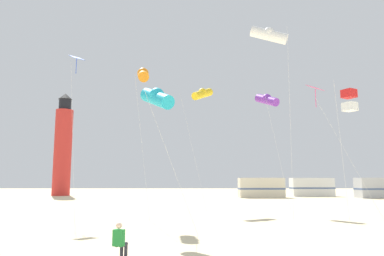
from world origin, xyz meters
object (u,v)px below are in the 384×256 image
at_px(kite_flyer_standing, 121,240).
at_px(kite_tube_orange, 144,75).
at_px(kite_diamond_rainbow, 318,93).
at_px(rv_van_cream, 262,188).
at_px(lighthouse_distant, 64,147).
at_px(kite_tube_violet, 268,100).
at_px(rv_van_white, 313,187).
at_px(kite_box_scarlet, 350,100).
at_px(rv_van_silver, 381,188).
at_px(kite_tube_white, 270,35).
at_px(kite_diamond_blue, 77,65).
at_px(kite_tube_gold, 203,94).
at_px(kite_tube_cyan, 158,98).

xyz_separation_m(kite_flyer_standing, kite_tube_orange, (-0.97, 11.54, 8.87)).
height_order(kite_diamond_rainbow, rv_van_cream, kite_diamond_rainbow).
bearing_deg(kite_diamond_rainbow, lighthouse_distant, 127.16).
relative_size(kite_tube_violet, rv_van_white, 1.51).
xyz_separation_m(kite_box_scarlet, rv_van_silver, (18.04, 32.88, -5.25)).
relative_size(kite_diamond_rainbow, kite_tube_white, 0.65).
xyz_separation_m(kite_tube_white, rv_van_silver, (21.21, 28.67, -10.61)).
distance_m(kite_tube_violet, rv_van_cream, 24.64).
relative_size(kite_tube_orange, rv_van_silver, 1.54).
distance_m(kite_diamond_rainbow, kite_diamond_blue, 16.68).
distance_m(kite_tube_gold, rv_van_white, 32.01).
xyz_separation_m(kite_tube_white, rv_van_white, (13.46, 34.05, -10.61)).
distance_m(kite_tube_violet, kite_tube_orange, 11.36).
xyz_separation_m(kite_tube_gold, rv_van_white, (17.60, 25.27, -8.74)).
xyz_separation_m(kite_tube_gold, lighthouse_distant, (-22.07, 27.68, -2.29)).
bearing_deg(kite_diamond_blue, kite_tube_orange, -18.79).
bearing_deg(kite_box_scarlet, kite_diamond_blue, 157.98).
height_order(kite_tube_violet, kite_tube_cyan, kite_tube_violet).
height_order(kite_box_scarlet, rv_van_white, kite_box_scarlet).
bearing_deg(kite_diamond_rainbow, kite_flyer_standing, -136.53).
bearing_deg(kite_tube_gold, kite_diamond_rainbow, -56.93).
distance_m(kite_tube_violet, kite_tube_white, 7.56).
bearing_deg(kite_tube_gold, rv_van_silver, 38.11).
bearing_deg(kite_diamond_rainbow, kite_tube_gold, 123.07).
height_order(kite_tube_orange, lighthouse_distant, lighthouse_distant).
bearing_deg(kite_tube_gold, kite_tube_orange, -117.84).
height_order(lighthouse_distant, rv_van_silver, lighthouse_distant).
height_order(kite_tube_gold, rv_van_white, kite_tube_gold).
relative_size(kite_tube_white, rv_van_white, 1.95).
xyz_separation_m(kite_flyer_standing, rv_van_white, (20.85, 44.81, 0.78)).
relative_size(lighthouse_distant, rv_van_cream, 2.58).
height_order(kite_tube_violet, kite_diamond_blue, kite_diamond_blue).
bearing_deg(rv_van_cream, kite_tube_cyan, -110.24).
distance_m(kite_tube_violet, kite_box_scarlet, 11.57).
bearing_deg(rv_van_cream, kite_flyer_standing, -108.64).
relative_size(kite_tube_violet, rv_van_cream, 1.51).
height_order(kite_flyer_standing, rv_van_silver, rv_van_silver).
distance_m(kite_tube_orange, kite_tube_white, 8.77).
height_order(kite_tube_cyan, kite_tube_orange, kite_tube_orange).
xyz_separation_m(kite_box_scarlet, kite_tube_white, (-3.17, 4.21, 5.36)).
relative_size(kite_tube_violet, kite_tube_white, 0.78).
relative_size(rv_van_cream, rv_van_white, 1.00).
relative_size(kite_flyer_standing, rv_van_white, 0.18).
height_order(kite_box_scarlet, kite_tube_gold, kite_tube_gold).
bearing_deg(kite_box_scarlet, rv_van_cream, 87.16).
distance_m(kite_flyer_standing, kite_tube_gold, 21.97).
distance_m(kite_tube_cyan, rv_van_silver, 44.29).
xyz_separation_m(kite_flyer_standing, kite_diamond_blue, (-6.05, 13.26, 10.16)).
xyz_separation_m(kite_diamond_blue, kite_tube_orange, (5.08, -1.73, -1.30)).
bearing_deg(rv_van_silver, kite_box_scarlet, -123.68).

